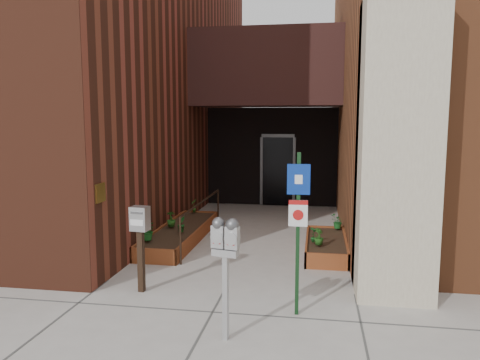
% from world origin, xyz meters
% --- Properties ---
extents(ground, '(80.00, 80.00, 0.00)m').
position_xyz_m(ground, '(0.00, 0.00, 0.00)').
color(ground, '#9E9991').
rests_on(ground, ground).
extents(architecture, '(20.00, 14.60, 10.00)m').
position_xyz_m(architecture, '(-0.18, 6.89, 4.98)').
color(architecture, '#602C1B').
rests_on(architecture, ground).
extents(planter_left, '(0.90, 3.60, 0.30)m').
position_xyz_m(planter_left, '(-1.55, 2.70, 0.13)').
color(planter_left, brown).
rests_on(planter_left, ground).
extents(planter_right, '(0.80, 2.20, 0.30)m').
position_xyz_m(planter_right, '(1.60, 2.20, 0.13)').
color(planter_right, brown).
rests_on(planter_right, ground).
extents(handrail, '(0.04, 3.34, 0.90)m').
position_xyz_m(handrail, '(-1.05, 2.65, 0.75)').
color(handrail, black).
rests_on(handrail, ground).
extents(parking_meter, '(0.35, 0.19, 1.51)m').
position_xyz_m(parking_meter, '(0.34, -1.75, 1.17)').
color(parking_meter, '#AEAEB1').
rests_on(parking_meter, ground).
extents(sign_post, '(0.30, 0.08, 2.23)m').
position_xyz_m(sign_post, '(1.15, -0.88, 1.37)').
color(sign_post, '#123317').
rests_on(sign_post, ground).
extents(payment_dropbox, '(0.29, 0.23, 1.34)m').
position_xyz_m(payment_dropbox, '(-1.26, -0.40, 0.97)').
color(payment_dropbox, black).
rests_on(payment_dropbox, ground).
extents(shrub_left_a, '(0.38, 0.38, 0.38)m').
position_xyz_m(shrub_left_a, '(-1.85, 1.49, 0.49)').
color(shrub_left_a, '#1C631F').
rests_on(shrub_left_a, planter_left).
extents(shrub_left_b, '(0.23, 0.23, 0.33)m').
position_xyz_m(shrub_left_b, '(-1.41, 2.26, 0.47)').
color(shrub_left_b, '#165019').
rests_on(shrub_left_b, planter_left).
extents(shrub_left_c, '(0.24, 0.24, 0.34)m').
position_xyz_m(shrub_left_c, '(-1.77, 2.69, 0.47)').
color(shrub_left_c, '#245F1B').
rests_on(shrub_left_c, planter_left).
extents(shrub_left_d, '(0.23, 0.23, 0.34)m').
position_xyz_m(shrub_left_d, '(-1.68, 4.30, 0.47)').
color(shrub_left_d, '#2B621C').
rests_on(shrub_left_d, planter_left).
extents(shrub_right_a, '(0.25, 0.25, 0.31)m').
position_xyz_m(shrub_right_a, '(1.45, 1.69, 0.46)').
color(shrub_right_a, '#205117').
rests_on(shrub_right_a, planter_right).
extents(shrub_right_b, '(0.22, 0.22, 0.30)m').
position_xyz_m(shrub_right_b, '(1.35, 1.86, 0.45)').
color(shrub_right_b, '#18541D').
rests_on(shrub_right_b, planter_right).
extents(shrub_right_c, '(0.39, 0.39, 0.31)m').
position_xyz_m(shrub_right_c, '(1.85, 3.08, 0.45)').
color(shrub_right_c, '#1C6323').
rests_on(shrub_right_c, planter_right).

